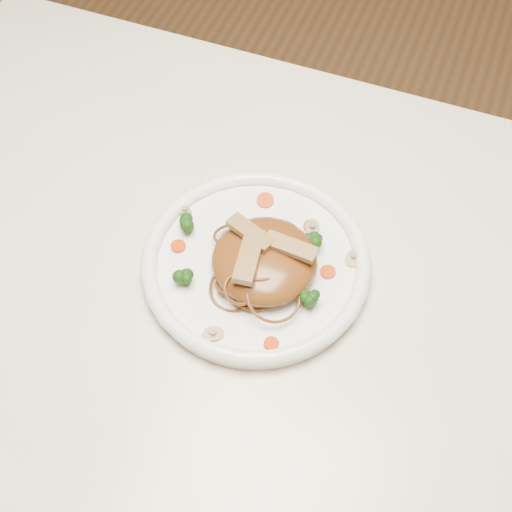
% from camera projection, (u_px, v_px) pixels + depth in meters
% --- Properties ---
extents(ground, '(4.00, 4.00, 0.00)m').
position_uv_depth(ground, '(253.00, 464.00, 1.46)').
color(ground, brown).
rests_on(ground, ground).
extents(table, '(1.20, 0.80, 0.75)m').
position_uv_depth(table, '(251.00, 321.00, 0.92)').
color(table, '#F0E5CB').
rests_on(table, ground).
extents(plate, '(0.35, 0.35, 0.02)m').
position_uv_depth(plate, '(256.00, 266.00, 0.85)').
color(plate, white).
rests_on(plate, table).
extents(noodle_mound, '(0.16, 0.16, 0.04)m').
position_uv_depth(noodle_mound, '(264.00, 260.00, 0.82)').
color(noodle_mound, brown).
rests_on(noodle_mound, plate).
extents(chicken_a, '(0.06, 0.02, 0.01)m').
position_uv_depth(chicken_a, '(290.00, 247.00, 0.80)').
color(chicken_a, '#A7834F').
rests_on(chicken_a, noodle_mound).
extents(chicken_b, '(0.07, 0.04, 0.01)m').
position_uv_depth(chicken_b, '(250.00, 233.00, 0.81)').
color(chicken_b, '#A7834F').
rests_on(chicken_b, noodle_mound).
extents(chicken_c, '(0.03, 0.08, 0.01)m').
position_uv_depth(chicken_c, '(249.00, 256.00, 0.79)').
color(chicken_c, '#A7834F').
rests_on(chicken_c, noodle_mound).
extents(broccoli_0, '(0.04, 0.04, 0.03)m').
position_uv_depth(broccoli_0, '(314.00, 240.00, 0.84)').
color(broccoli_0, '#16430E').
rests_on(broccoli_0, plate).
extents(broccoli_1, '(0.03, 0.03, 0.03)m').
position_uv_depth(broccoli_1, '(188.00, 221.00, 0.85)').
color(broccoli_1, '#16430E').
rests_on(broccoli_1, plate).
extents(broccoli_2, '(0.03, 0.03, 0.03)m').
position_uv_depth(broccoli_2, '(183.00, 275.00, 0.81)').
color(broccoli_2, '#16430E').
rests_on(broccoli_2, plate).
extents(broccoli_3, '(0.04, 0.04, 0.03)m').
position_uv_depth(broccoli_3, '(309.00, 296.00, 0.79)').
color(broccoli_3, '#16430E').
rests_on(broccoli_3, plate).
extents(carrot_0, '(0.02, 0.02, 0.00)m').
position_uv_depth(carrot_0, '(310.00, 226.00, 0.87)').
color(carrot_0, '#D74307').
rests_on(carrot_0, plate).
extents(carrot_1, '(0.02, 0.02, 0.00)m').
position_uv_depth(carrot_1, '(178.00, 246.00, 0.85)').
color(carrot_1, '#D74307').
rests_on(carrot_1, plate).
extents(carrot_2, '(0.02, 0.02, 0.00)m').
position_uv_depth(carrot_2, '(328.00, 272.00, 0.83)').
color(carrot_2, '#D74307').
rests_on(carrot_2, plate).
extents(carrot_3, '(0.03, 0.03, 0.00)m').
position_uv_depth(carrot_3, '(265.00, 201.00, 0.89)').
color(carrot_3, '#D74307').
rests_on(carrot_3, plate).
extents(carrot_4, '(0.02, 0.02, 0.00)m').
position_uv_depth(carrot_4, '(271.00, 344.00, 0.77)').
color(carrot_4, '#D74307').
rests_on(carrot_4, plate).
extents(mushroom_0, '(0.03, 0.03, 0.01)m').
position_uv_depth(mushroom_0, '(213.00, 334.00, 0.78)').
color(mushroom_0, tan).
rests_on(mushroom_0, plate).
extents(mushroom_1, '(0.03, 0.03, 0.01)m').
position_uv_depth(mushroom_1, '(354.00, 258.00, 0.84)').
color(mushroom_1, tan).
rests_on(mushroom_1, plate).
extents(mushroom_2, '(0.03, 0.03, 0.01)m').
position_uv_depth(mushroom_2, '(185.00, 211.00, 0.88)').
color(mushroom_2, tan).
rests_on(mushroom_2, plate).
extents(mushroom_3, '(0.03, 0.03, 0.01)m').
position_uv_depth(mushroom_3, '(312.00, 228.00, 0.86)').
color(mushroom_3, tan).
rests_on(mushroom_3, plate).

